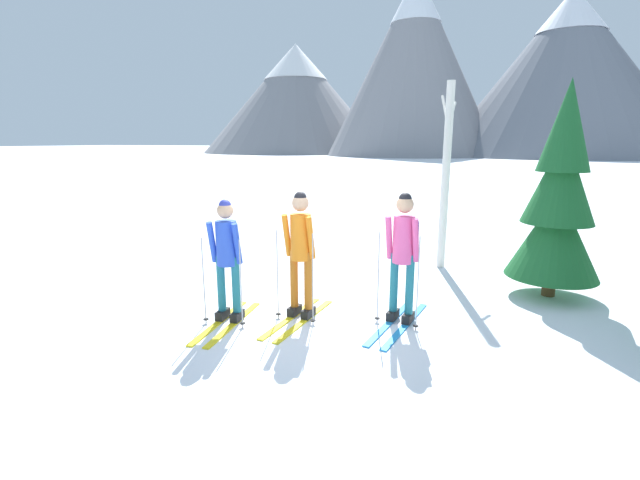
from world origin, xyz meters
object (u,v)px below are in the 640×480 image
skier_in_pink (403,250)px  birch_tree_slender (446,174)px  skier_in_blue (227,256)px  skier_in_orange (300,250)px  pine_tree_near (559,201)px

skier_in_pink → birch_tree_slender: bearing=84.9°
skier_in_blue → skier_in_orange: skier_in_orange is taller
skier_in_orange → pine_tree_near: size_ratio=0.53×
skier_in_blue → birch_tree_slender: birch_tree_slender is taller
skier_in_orange → birch_tree_slender: size_ratio=0.51×
skier_in_pink → skier_in_orange: bearing=-166.6°
pine_tree_near → birch_tree_slender: birch_tree_slender is taller
skier_in_blue → birch_tree_slender: 4.64m
skier_in_orange → skier_in_pink: size_ratio=1.00×
skier_in_blue → pine_tree_near: (4.28, 2.63, 0.61)m
skier_in_blue → skier_in_pink: (2.23, 0.77, 0.09)m
skier_in_pink → birch_tree_slender: 3.16m
skier_in_blue → skier_in_orange: (0.88, 0.45, 0.06)m
skier_in_blue → skier_in_orange: 0.99m
skier_in_blue → pine_tree_near: bearing=31.5°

